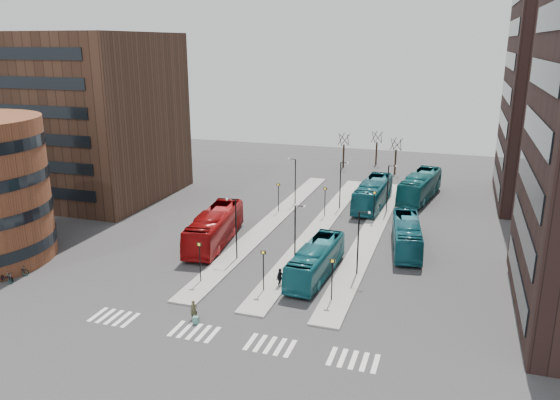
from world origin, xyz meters
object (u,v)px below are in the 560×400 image
(teal_bus_d, at_px, (420,186))
(commuter_c, at_px, (312,273))
(teal_bus_b, at_px, (373,194))
(teal_bus_a, at_px, (316,261))
(bicycle_mid, at_px, (9,276))
(bicycle_far, at_px, (18,271))
(commuter_b, at_px, (280,278))
(traveller, at_px, (194,310))
(commuter_a, at_px, (191,247))
(teal_bus_c, at_px, (407,235))
(bicycle_near, at_px, (5,278))
(suitcase, at_px, (196,320))
(red_bus, at_px, (215,227))

(teal_bus_d, bearing_deg, commuter_c, -93.50)
(teal_bus_b, bearing_deg, teal_bus_a, -91.01)
(bicycle_mid, xyz_separation_m, bicycle_far, (0.00, 1.17, 0.02))
(teal_bus_b, distance_m, bicycle_mid, 43.38)
(teal_bus_d, xyz_separation_m, bicycle_mid, (-33.01, -39.19, -1.36))
(teal_bus_a, bearing_deg, commuter_b, -122.54)
(traveller, bearing_deg, commuter_a, 81.58)
(teal_bus_a, bearing_deg, bicycle_far, -158.67)
(teal_bus_c, xyz_separation_m, bicycle_near, (-33.22, -19.82, -1.10))
(bicycle_mid, bearing_deg, commuter_a, -29.18)
(teal_bus_a, xyz_separation_m, teal_bus_d, (6.98, 29.43, 0.29))
(teal_bus_d, bearing_deg, teal_bus_c, -80.01)
(commuter_c, bearing_deg, teal_bus_b, -152.89)
(suitcase, height_order, teal_bus_a, teal_bus_a)
(teal_bus_d, height_order, commuter_a, teal_bus_d)
(commuter_a, height_order, bicycle_far, commuter_a)
(commuter_b, height_order, bicycle_far, commuter_b)
(commuter_c, bearing_deg, suitcase, -1.81)
(traveller, height_order, bicycle_mid, traveller)
(traveller, height_order, bicycle_near, traveller)
(traveller, distance_m, commuter_b, 8.83)
(traveller, xyz_separation_m, commuter_a, (-6.43, 12.05, 0.02))
(suitcase, height_order, commuter_b, commuter_b)
(teal_bus_c, xyz_separation_m, traveller, (-14.08, -20.54, -0.77))
(red_bus, height_order, bicycle_near, red_bus)
(commuter_b, relative_size, bicycle_near, 1.02)
(bicycle_mid, bearing_deg, teal_bus_c, -39.52)
(teal_bus_d, relative_size, commuter_a, 8.06)
(teal_bus_c, distance_m, teal_bus_d, 19.80)
(red_bus, distance_m, teal_bus_b, 23.44)
(bicycle_far, bearing_deg, bicycle_near, 156.46)
(commuter_a, distance_m, bicycle_near, 17.03)
(teal_bus_c, height_order, commuter_c, teal_bus_c)
(teal_bus_c, xyz_separation_m, commuter_c, (-7.23, -10.92, -0.71))
(suitcase, xyz_separation_m, teal_bus_a, (6.46, 11.46, 1.25))
(suitcase, bearing_deg, traveller, 124.77)
(traveller, distance_m, bicycle_far, 19.29)
(teal_bus_c, bearing_deg, teal_bus_a, -134.99)
(suitcase, relative_size, bicycle_mid, 0.36)
(commuter_c, height_order, bicycle_far, commuter_c)
(teal_bus_b, bearing_deg, teal_bus_c, -65.40)
(red_bus, relative_size, commuter_b, 7.23)
(red_bus, height_order, commuter_b, red_bus)
(teal_bus_b, height_order, commuter_a, teal_bus_b)
(traveller, bearing_deg, teal_bus_c, 19.07)
(teal_bus_b, xyz_separation_m, teal_bus_d, (5.54, 5.64, 0.05))
(traveller, distance_m, commuter_c, 11.81)
(suitcase, xyz_separation_m, commuter_a, (-6.85, 12.60, 0.53))
(bicycle_mid, bearing_deg, bicycle_far, 20.20)
(teal_bus_d, distance_m, commuter_c, 31.53)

